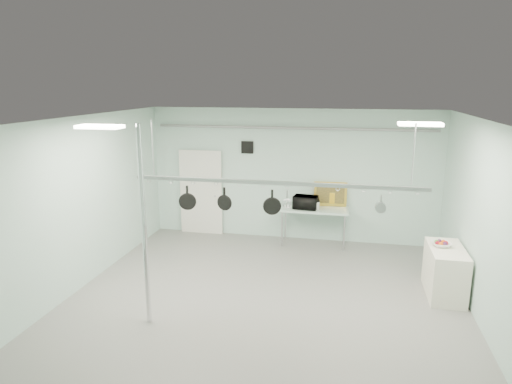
% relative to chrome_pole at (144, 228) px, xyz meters
% --- Properties ---
extents(floor, '(8.00, 8.00, 0.00)m').
position_rel_chrome_pole_xyz_m(floor, '(1.70, 0.60, -1.60)').
color(floor, gray).
rests_on(floor, ground).
extents(ceiling, '(7.00, 8.00, 0.02)m').
position_rel_chrome_pole_xyz_m(ceiling, '(1.70, 0.60, 1.59)').
color(ceiling, silver).
rests_on(ceiling, back_wall).
extents(back_wall, '(7.00, 0.02, 3.20)m').
position_rel_chrome_pole_xyz_m(back_wall, '(1.70, 4.59, 0.00)').
color(back_wall, silver).
rests_on(back_wall, floor).
extents(right_wall, '(0.02, 8.00, 3.20)m').
position_rel_chrome_pole_xyz_m(right_wall, '(5.19, 0.60, 0.00)').
color(right_wall, silver).
rests_on(right_wall, floor).
extents(door, '(1.10, 0.10, 2.20)m').
position_rel_chrome_pole_xyz_m(door, '(-0.60, 4.54, -0.55)').
color(door, silver).
rests_on(door, floor).
extents(wall_vent, '(0.30, 0.04, 0.30)m').
position_rel_chrome_pole_xyz_m(wall_vent, '(0.60, 4.57, 0.65)').
color(wall_vent, black).
rests_on(wall_vent, back_wall).
extents(conduit_pipe, '(6.60, 0.07, 0.07)m').
position_rel_chrome_pole_xyz_m(conduit_pipe, '(1.70, 4.50, 1.15)').
color(conduit_pipe, gray).
rests_on(conduit_pipe, back_wall).
extents(chrome_pole, '(0.08, 0.08, 3.20)m').
position_rel_chrome_pole_xyz_m(chrome_pole, '(0.00, 0.00, 0.00)').
color(chrome_pole, silver).
rests_on(chrome_pole, floor).
extents(prep_table, '(1.60, 0.70, 0.91)m').
position_rel_chrome_pole_xyz_m(prep_table, '(2.30, 4.20, -0.77)').
color(prep_table, silver).
rests_on(prep_table, floor).
extents(side_cabinet, '(0.60, 1.20, 0.90)m').
position_rel_chrome_pole_xyz_m(side_cabinet, '(4.85, 2.00, -1.15)').
color(side_cabinet, white).
rests_on(side_cabinet, floor).
extents(pot_rack, '(4.80, 0.06, 1.00)m').
position_rel_chrome_pole_xyz_m(pot_rack, '(1.90, 0.90, 0.63)').
color(pot_rack, '#B7B7BC').
rests_on(pot_rack, ceiling).
extents(light_panel_left, '(0.65, 0.30, 0.05)m').
position_rel_chrome_pole_xyz_m(light_panel_left, '(-0.50, -0.20, 1.56)').
color(light_panel_left, white).
rests_on(light_panel_left, ceiling).
extents(light_panel_right, '(0.65, 0.30, 0.05)m').
position_rel_chrome_pole_xyz_m(light_panel_right, '(4.10, 1.20, 1.56)').
color(light_panel_right, white).
rests_on(light_panel_right, ceiling).
extents(microwave, '(0.59, 0.44, 0.31)m').
position_rel_chrome_pole_xyz_m(microwave, '(2.10, 4.12, -0.54)').
color(microwave, black).
rests_on(microwave, prep_table).
extents(coffee_canister, '(0.12, 0.12, 0.18)m').
position_rel_chrome_pole_xyz_m(coffee_canister, '(2.36, 4.12, -0.60)').
color(coffee_canister, silver).
rests_on(coffee_canister, prep_table).
extents(painting_large, '(0.79, 0.17, 0.58)m').
position_rel_chrome_pole_xyz_m(painting_large, '(2.65, 4.50, -0.41)').
color(painting_large, gold).
rests_on(painting_large, prep_table).
extents(painting_small, '(0.30, 0.09, 0.25)m').
position_rel_chrome_pole_xyz_m(painting_small, '(2.76, 4.50, -0.57)').
color(painting_small, '#351C12').
rests_on(painting_small, prep_table).
extents(fruit_bowl, '(0.39, 0.39, 0.08)m').
position_rel_chrome_pole_xyz_m(fruit_bowl, '(4.75, 2.08, -0.66)').
color(fruit_bowl, white).
rests_on(fruit_bowl, side_cabinet).
extents(skillet_left, '(0.30, 0.12, 0.41)m').
position_rel_chrome_pole_xyz_m(skillet_left, '(0.39, 0.90, 0.28)').
color(skillet_left, black).
rests_on(skillet_left, pot_rack).
extents(skillet_mid, '(0.27, 0.11, 0.37)m').
position_rel_chrome_pole_xyz_m(skillet_mid, '(1.04, 0.90, 0.30)').
color(skillet_mid, black).
rests_on(skillet_mid, pot_rack).
extents(skillet_right, '(0.30, 0.12, 0.41)m').
position_rel_chrome_pole_xyz_m(skillet_right, '(1.85, 0.90, 0.28)').
color(skillet_right, black).
rests_on(skillet_right, pot_rack).
extents(whisk, '(0.18, 0.18, 0.29)m').
position_rel_chrome_pole_xyz_m(whisk, '(2.10, 0.90, 0.34)').
color(whisk, '#B1B1B6').
rests_on(whisk, pot_rack).
extents(grater, '(0.08, 0.05, 0.20)m').
position_rel_chrome_pole_xyz_m(grater, '(2.82, 0.90, 0.38)').
color(grater, gold).
rests_on(grater, pot_rack).
extents(saucepan, '(0.18, 0.12, 0.28)m').
position_rel_chrome_pole_xyz_m(saucepan, '(3.57, 0.90, 0.34)').
color(saucepan, '#B1B1B6').
rests_on(saucepan, pot_rack).
extents(fruit_cluster, '(0.24, 0.24, 0.09)m').
position_rel_chrome_pole_xyz_m(fruit_cluster, '(4.75, 2.08, -0.62)').
color(fruit_cluster, maroon).
rests_on(fruit_cluster, fruit_bowl).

